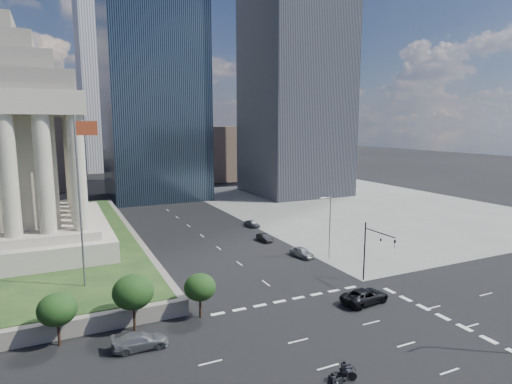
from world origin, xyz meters
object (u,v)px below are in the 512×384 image
flagpole (81,192)px  street_lamp_north (329,224)px  traffic_signal_ne (374,246)px  parked_sedan_far (252,224)px  pickup_truck (365,296)px  parked_sedan_mid (264,238)px  motorcycle_lead (343,371)px  suv_grey (140,341)px  parked_sedan_near (302,252)px

flagpole → street_lamp_north: size_ratio=2.00×
traffic_signal_ne → parked_sedan_far: bearing=91.6°
street_lamp_north → pickup_truck: size_ratio=1.64×
flagpole → parked_sedan_mid: (30.83, 14.62, -12.46)m
street_lamp_north → motorcycle_lead: street_lamp_north is taller
suv_grey → parked_sedan_mid: bearing=-41.0°
flagpole → parked_sedan_far: (33.33, 25.34, -12.41)m
traffic_signal_ne → parked_sedan_mid: (-3.50, 24.92, -4.60)m
parked_sedan_near → parked_sedan_mid: 10.91m
flagpole → parked_sedan_mid: 36.32m
traffic_signal_ne → parked_sedan_mid: 25.59m
parked_sedan_far → suv_grey: bearing=-137.0°
parked_sedan_mid → street_lamp_north: bearing=-75.4°
parked_sedan_mid → motorcycle_lead: bearing=-110.9°
parked_sedan_mid → motorcycle_lead: (-13.11, -40.86, 0.24)m
pickup_truck → motorcycle_lead: bearing=127.8°
flagpole → pickup_truck: bearing=-26.2°
traffic_signal_ne → parked_sedan_near: 14.95m
pickup_truck → parked_sedan_mid: bearing=-9.1°
parked_sedan_far → traffic_signal_ne: bearing=-98.4°
street_lamp_north → pickup_truck: (-5.57, -15.59, -4.82)m
street_lamp_north → traffic_signal_ne: bearing=-94.2°
traffic_signal_ne → pickup_truck: traffic_signal_ne is taller
parked_sedan_mid → traffic_signal_ne: bearing=-85.1°
parked_sedan_far → motorcycle_lead: (-15.61, -51.59, 0.19)m
street_lamp_north → parked_sedan_mid: (-4.33, 13.62, -5.01)m
flagpole → pickup_truck: flagpole is taller
flagpole → suv_grey: bearing=-75.1°
parked_sedan_near → street_lamp_north: bearing=-52.2°
traffic_signal_ne → parked_sedan_near: traffic_signal_ne is taller
pickup_truck → parked_sedan_mid: 29.24m
suv_grey → flagpole: bearing=17.5°
street_lamp_north → parked_sedan_far: 24.91m
parked_sedan_near → parked_sedan_far: (1.20, 21.55, -0.07)m
street_lamp_north → parked_sedan_near: street_lamp_north is taller
suv_grey → parked_sedan_near: parked_sedan_near is taller
parked_sedan_far → flagpole: bearing=-152.7°
pickup_truck → parked_sedan_mid: size_ratio=1.53×
flagpole → parked_sedan_mid: size_ratio=5.05×
traffic_signal_ne → suv_grey: size_ratio=1.54×
suv_grey → parked_sedan_far: bearing=-34.5°
suv_grey → pickup_truck: bearing=-89.0°
flagpole → motorcycle_lead: (17.72, -26.24, -12.22)m
motorcycle_lead → flagpole: bearing=142.8°
street_lamp_north → parked_sedan_mid: street_lamp_north is taller
flagpole → parked_sedan_near: (32.13, 3.79, -12.34)m
suv_grey → parked_sedan_near: size_ratio=1.15×
pickup_truck → parked_sedan_near: size_ratio=1.34×
street_lamp_north → parked_sedan_near: (-3.03, 2.79, -4.89)m
parked_sedan_mid → parked_sedan_far: 11.01m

